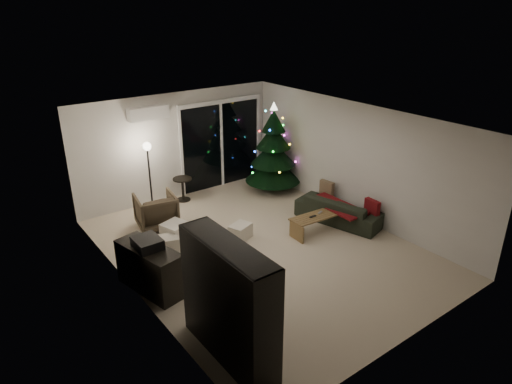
% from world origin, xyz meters
% --- Properties ---
extents(room, '(6.50, 7.51, 2.60)m').
position_xyz_m(room, '(0.46, 1.49, 1.02)').
color(room, beige).
rests_on(room, ground).
extents(bookshelf, '(1.07, 1.70, 1.67)m').
position_xyz_m(bookshelf, '(-2.25, -1.99, 0.84)').
color(bookshelf, black).
rests_on(bookshelf, floor).
extents(media_cabinet, '(0.72, 1.31, 0.77)m').
position_xyz_m(media_cabinet, '(-2.25, 0.03, 0.39)').
color(media_cabinet, black).
rests_on(media_cabinet, floor).
extents(stereo, '(0.39, 0.46, 0.17)m').
position_xyz_m(stereo, '(-2.25, 0.03, 0.86)').
color(stereo, black).
rests_on(stereo, media_cabinet).
extents(armchair, '(0.91, 0.93, 0.73)m').
position_xyz_m(armchair, '(-1.20, 2.03, 0.37)').
color(armchair, brown).
rests_on(armchair, floor).
extents(ottoman, '(0.56, 0.56, 0.40)m').
position_xyz_m(ottoman, '(-1.19, 1.21, 0.20)').
color(ottoman, silver).
rests_on(ottoman, floor).
extents(cardboard_box_a, '(0.53, 0.46, 0.32)m').
position_xyz_m(cardboard_box_a, '(-1.51, 0.96, 0.16)').
color(cardboard_box_a, beige).
rests_on(cardboard_box_a, floor).
extents(cardboard_box_b, '(0.51, 0.44, 0.30)m').
position_xyz_m(cardboard_box_b, '(-0.08, 0.58, 0.15)').
color(cardboard_box_b, beige).
rests_on(cardboard_box_b, floor).
extents(side_table, '(0.58, 0.58, 0.56)m').
position_xyz_m(side_table, '(-0.09, 2.94, 0.28)').
color(side_table, black).
rests_on(side_table, floor).
extents(floor_lamp, '(0.25, 0.25, 1.55)m').
position_xyz_m(floor_lamp, '(-0.95, 2.78, 0.78)').
color(floor_lamp, black).
rests_on(floor_lamp, floor).
extents(sofa, '(1.18, 1.96, 0.54)m').
position_xyz_m(sofa, '(2.05, -0.07, 0.27)').
color(sofa, '#242B1F').
rests_on(sofa, floor).
extents(sofa_throw, '(0.57, 1.32, 0.04)m').
position_xyz_m(sofa_throw, '(1.95, -0.07, 0.39)').
color(sofa_throw, '#581017').
rests_on(sofa_throw, sofa).
extents(cushion_a, '(0.14, 0.36, 0.35)m').
position_xyz_m(cushion_a, '(2.30, 0.58, 0.49)').
color(cushion_a, brown).
rests_on(cushion_a, sofa).
extents(cushion_b, '(0.13, 0.36, 0.35)m').
position_xyz_m(cushion_b, '(2.30, -0.72, 0.49)').
color(cushion_b, '#581017').
rests_on(cushion_b, sofa).
extents(coffee_table, '(1.23, 0.50, 0.38)m').
position_xyz_m(coffee_table, '(1.34, -0.15, 0.19)').
color(coffee_table, brown).
rests_on(coffee_table, floor).
extents(remote_a, '(0.15, 0.05, 0.02)m').
position_xyz_m(remote_a, '(1.19, -0.15, 0.39)').
color(remote_a, black).
rests_on(remote_a, coffee_table).
extents(remote_b, '(0.15, 0.09, 0.02)m').
position_xyz_m(remote_b, '(1.44, -0.10, 0.39)').
color(remote_b, slate).
rests_on(remote_b, coffee_table).
extents(christmas_tree, '(1.72, 1.72, 2.21)m').
position_xyz_m(christmas_tree, '(2.02, 2.18, 1.11)').
color(christmas_tree, black).
rests_on(christmas_tree, floor).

